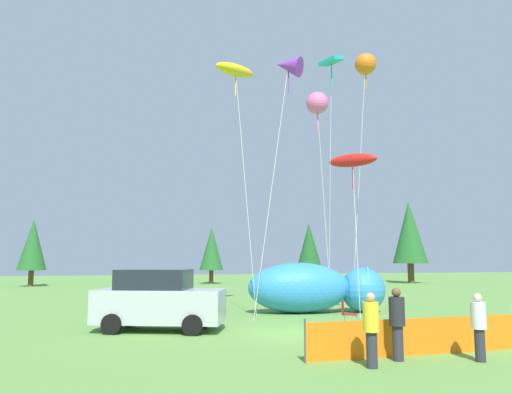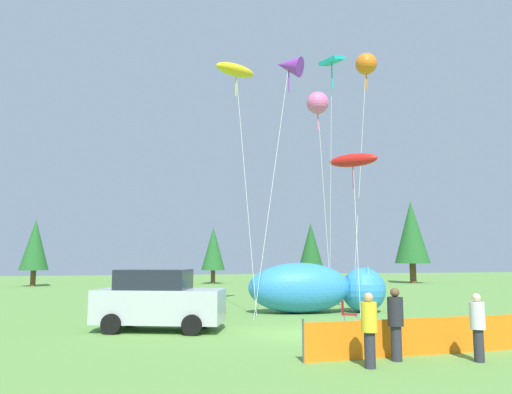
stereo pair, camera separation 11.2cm
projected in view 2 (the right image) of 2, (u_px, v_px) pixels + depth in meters
name	position (u px, v px, depth m)	size (l,w,h in m)	color
ground_plane	(306.00, 334.00, 16.13)	(120.00, 120.00, 0.00)	#609342
parked_car	(159.00, 300.00, 16.93)	(4.63, 3.13, 2.06)	#B7BCC1
folding_chair	(347.00, 312.00, 17.59)	(0.70, 0.70, 0.94)	maroon
inflatable_cat	(315.00, 290.00, 22.46)	(6.39, 2.78, 2.24)	#338CD8
safety_fence	(423.00, 336.00, 12.66)	(6.60, 0.35, 1.02)	orange
spectator_in_red_shirt	(478.00, 324.00, 11.88)	(0.35, 0.35, 1.60)	#2D2D38
spectator_in_yellow_shirt	(396.00, 321.00, 11.99)	(0.38, 0.38, 1.73)	#2D2D38
spectator_in_blue_shirt	(369.00, 327.00, 11.21)	(0.36, 0.36, 1.67)	#2D2D38
kite_pink_octopus	(318.00, 104.00, 22.71)	(1.27, 1.07, 9.98)	silver
kite_teal_diamond	(332.00, 67.00, 23.02)	(1.24, 2.29, 11.74)	silver
kite_yellow_hero	(236.00, 71.00, 24.18)	(2.68, 3.28, 12.11)	silver
kite_orange_flower	(366.00, 65.00, 24.55)	(1.68, 1.05, 12.48)	silver
kite_purple_delta	(289.00, 66.00, 23.61)	(3.05, 2.82, 12.13)	silver
kite_red_lizard	(353.00, 161.00, 22.55)	(1.95, 2.57, 7.23)	silver
horizon_tree_east	(213.00, 249.00, 48.40)	(2.29, 2.29, 5.46)	brown
horizon_tree_west	(411.00, 232.00, 49.70)	(3.41, 3.41, 8.15)	brown
horizon_tree_mid	(311.00, 246.00, 49.17)	(2.48, 2.48, 5.91)	brown
horizon_tree_northeast	(35.00, 245.00, 43.94)	(2.46, 2.46, 5.87)	brown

